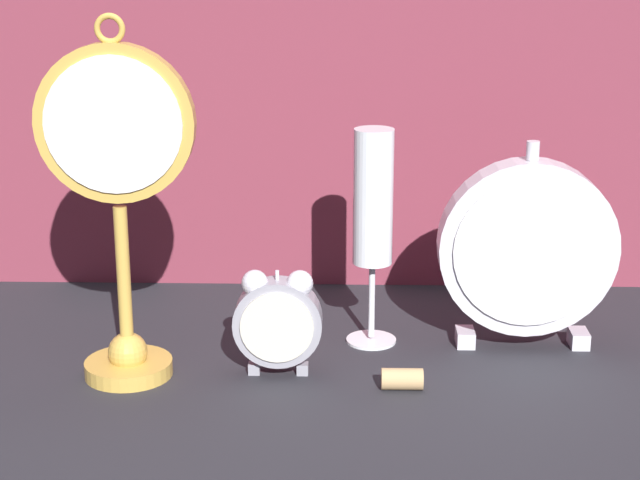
# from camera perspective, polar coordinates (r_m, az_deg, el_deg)

# --- Properties ---
(ground_plane) EXTENTS (4.00, 4.00, 0.00)m
(ground_plane) POSITION_cam_1_polar(r_m,az_deg,el_deg) (1.10, -0.11, -7.90)
(ground_plane) COLOR #232328
(pocket_watch_on_stand) EXTENTS (0.16, 0.09, 0.37)m
(pocket_watch_on_stand) POSITION_cam_1_polar(r_m,az_deg,el_deg) (1.08, -10.68, 2.29)
(pocket_watch_on_stand) COLOR gold
(pocket_watch_on_stand) RESTS_ON ground_plane
(alarm_clock_twin_bell) EXTENTS (0.09, 0.03, 0.11)m
(alarm_clock_twin_bell) POSITION_cam_1_polar(r_m,az_deg,el_deg) (1.10, -2.27, -4.16)
(alarm_clock_twin_bell) COLOR gray
(alarm_clock_twin_bell) RESTS_ON ground_plane
(mantel_clock_silver) EXTENTS (0.19, 0.04, 0.23)m
(mantel_clock_silver) POSITION_cam_1_polar(r_m,az_deg,el_deg) (1.18, 11.00, -0.45)
(mantel_clock_silver) COLOR silver
(mantel_clock_silver) RESTS_ON ground_plane
(champagne_flute) EXTENTS (0.06, 0.06, 0.24)m
(champagne_flute) POSITION_cam_1_polar(r_m,az_deg,el_deg) (1.16, 2.85, 1.52)
(champagne_flute) COLOR silver
(champagne_flute) RESTS_ON ground_plane
(wine_cork) EXTENTS (0.04, 0.02, 0.02)m
(wine_cork) POSITION_cam_1_polar(r_m,az_deg,el_deg) (1.09, 4.41, -7.47)
(wine_cork) COLOR tan
(wine_cork) RESTS_ON ground_plane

